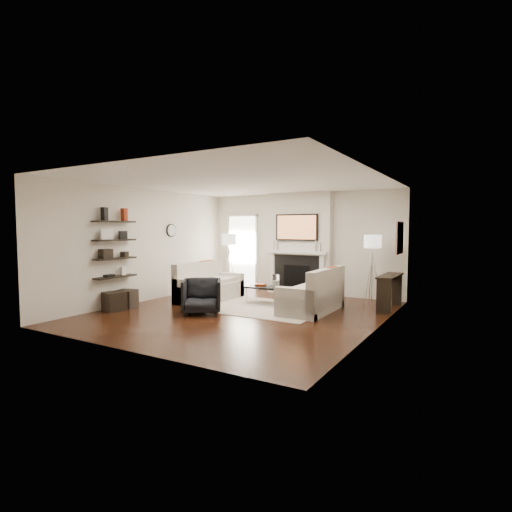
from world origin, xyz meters
The scene contains 71 objects.
room_envelope centered at (0.00, 0.00, 1.35)m, with size 6.00×6.00×6.00m.
chimney_breast centered at (0.00, 2.88, 1.35)m, with size 1.80×0.25×2.70m, color silver.
fireplace_surround centered at (0.00, 2.74, 0.52)m, with size 1.30×0.02×1.04m, color black.
firebox centered at (0.00, 2.73, 0.45)m, with size 0.75×0.02×0.65m, color black.
mantel_pilaster_l centered at (-0.72, 2.71, 0.55)m, with size 0.12×0.08×1.10m, color white.
mantel_pilaster_r centered at (0.72, 2.71, 0.55)m, with size 0.12×0.08×1.10m, color white.
mantel_shelf centered at (0.00, 2.69, 1.12)m, with size 1.70×0.18×0.07m, color white.
tv_body centered at (0.00, 2.71, 1.78)m, with size 1.20×0.06×0.70m, color black.
tv_screen centered at (0.00, 2.68, 1.78)m, with size 1.10×0.01×0.62m, color #BF723F.
candlestick_l_tall centered at (-0.55, 2.70, 1.30)m, with size 0.04×0.04×0.30m, color silver.
candlestick_l_short centered at (-0.68, 2.70, 1.27)m, with size 0.04×0.04×0.24m, color silver.
candlestick_r_tall centered at (0.55, 2.70, 1.30)m, with size 0.04×0.04×0.30m, color silver.
candlestick_r_short centered at (0.68, 2.70, 1.27)m, with size 0.04×0.04×0.24m, color silver.
hallway_panel centered at (-1.85, 2.98, 1.05)m, with size 0.90×0.02×2.10m, color white.
door_trim_l centered at (-2.33, 2.96, 1.05)m, with size 0.06×0.06×2.16m, color white.
door_trim_r centered at (-1.37, 2.96, 1.05)m, with size 0.06×0.06×2.16m, color white.
door_trim_top centered at (-1.85, 2.96, 2.13)m, with size 1.02×0.06×0.06m, color white.
rug centered at (0.16, 0.69, 0.01)m, with size 2.60×2.00×0.01m, color beige.
loveseat_left_base centered at (-1.45, 0.84, 0.21)m, with size 0.85×1.80×0.42m, color beige.
loveseat_left_back centered at (-1.78, 0.84, 0.53)m, with size 0.18×1.80×0.80m, color beige.
loveseat_left_arm_n centered at (-1.45, 0.03, 0.30)m, with size 0.85×0.18×0.60m, color beige.
loveseat_left_arm_s centered at (-1.45, 1.65, 0.30)m, with size 0.85×0.18×0.60m, color beige.
loveseat_left_cushion centered at (-1.40, 0.84, 0.47)m, with size 0.63×1.44×0.10m, color beige.
pillow_left_orange centered at (-1.78, 1.14, 0.73)m, with size 0.10×0.42×0.42m, color maroon.
pillow_left_charcoal centered at (-1.78, 0.54, 0.72)m, with size 0.10×0.40×0.40m, color black.
loveseat_right_base centered at (1.19, 0.89, 0.21)m, with size 0.85×1.80×0.42m, color beige.
loveseat_right_back centered at (1.53, 0.89, 0.53)m, with size 0.18×1.80×0.80m, color beige.
loveseat_right_arm_n centered at (1.19, 0.08, 0.30)m, with size 0.85×0.18×0.60m, color beige.
loveseat_right_arm_s centered at (1.19, 1.70, 0.30)m, with size 0.85×0.18×0.60m, color beige.
loveseat_right_cushion centered at (1.14, 0.89, 0.47)m, with size 0.63×1.44×0.10m, color beige.
pillow_right_orange centered at (1.53, 1.19, 0.73)m, with size 0.10×0.42×0.42m, color maroon.
pillow_right_charcoal centered at (1.53, 0.59, 0.72)m, with size 0.10×0.40×0.40m, color black.
coffee_table centered at (0.09, 1.09, 0.40)m, with size 1.10×0.55×0.04m, color black.
coffee_leg_nw centered at (-0.41, 0.87, 0.19)m, with size 0.02×0.02×0.38m, color silver.
coffee_leg_ne centered at (0.59, 0.87, 0.19)m, with size 0.02×0.02×0.38m, color silver.
coffee_leg_sw centered at (-0.41, 1.31, 0.19)m, with size 0.02×0.02×0.38m, color silver.
coffee_leg_se centered at (0.59, 1.31, 0.19)m, with size 0.02×0.02×0.38m, color silver.
hurricane_glass centered at (0.24, 1.09, 0.56)m, with size 0.17×0.17×0.31m, color white.
hurricane_candle centered at (0.24, 1.09, 0.50)m, with size 0.11×0.11×0.16m, color white.
copper_bowl centered at (-0.16, 1.09, 0.45)m, with size 0.27×0.27×0.05m, color #A13A1A.
armchair centered at (-0.68, -0.46, 0.39)m, with size 0.77×0.72×0.79m, color black.
lamp_left_post centered at (-1.85, 2.26, 0.60)m, with size 0.02×0.02×1.20m, color silver.
lamp_left_shade centered at (-1.85, 2.26, 1.45)m, with size 0.40×0.40×0.30m, color white.
lamp_left_leg_a centered at (-1.74, 2.26, 0.60)m, with size 0.02×0.02×1.25m, color silver.
lamp_left_leg_b centered at (-1.91, 2.36, 0.60)m, with size 0.02×0.02×1.25m, color silver.
lamp_left_leg_c centered at (-1.91, 2.17, 0.60)m, with size 0.02×0.02×1.25m, color silver.
lamp_right_post centered at (2.05, 2.48, 0.60)m, with size 0.02×0.02×1.20m, color silver.
lamp_right_shade centered at (2.05, 2.48, 1.45)m, with size 0.40×0.40×0.30m, color white.
lamp_right_leg_a centered at (2.16, 2.48, 0.60)m, with size 0.02×0.02×1.25m, color silver.
lamp_right_leg_b centered at (2.00, 2.58, 0.60)m, with size 0.02×0.02×1.25m, color silver.
lamp_right_leg_c centered at (1.99, 2.39, 0.60)m, with size 0.02×0.02×1.25m, color silver.
console_top centered at (2.57, 1.95, 0.73)m, with size 0.35×1.20×0.04m, color black.
console_leg_n centered at (2.57, 1.40, 0.35)m, with size 0.30×0.04×0.71m, color black.
console_leg_s centered at (2.57, 2.50, 0.35)m, with size 0.30×0.04×0.71m, color black.
wall_art centered at (2.73, 2.05, 1.55)m, with size 0.03×0.70×0.70m, color tan.
shelf_bottom centered at (-2.62, -1.00, 0.70)m, with size 0.25×1.00×0.04m, color black.
shelf_lower centered at (-2.62, -1.00, 1.10)m, with size 0.25×1.00×0.04m, color black.
shelf_upper centered at (-2.62, -1.00, 1.50)m, with size 0.25×1.00×0.04m, color black.
shelf_top centered at (-2.62, -1.00, 1.90)m, with size 0.25×1.00×0.04m, color black.
decor_magfile_a centered at (-2.62, -1.25, 2.06)m, with size 0.12×0.10×0.28m, color black.
decor_magfile_b centered at (-2.62, -0.72, 2.06)m, with size 0.12×0.10×0.28m, color maroon.
decor_frame_a centered at (-2.62, -1.20, 1.63)m, with size 0.04×0.30×0.22m, color white.
decor_frame_b centered at (-2.62, -0.77, 1.61)m, with size 0.04×0.22×0.18m, color black.
decor_wine_rack centered at (-2.62, -1.24, 1.22)m, with size 0.18×0.25×0.20m, color black.
decor_box_small centered at (-2.62, -0.74, 1.18)m, with size 0.15×0.12×0.12m, color black.
decor_books centered at (-2.62, -1.17, 0.74)m, with size 0.14×0.20×0.05m, color black.
decor_box_tall centered at (-2.62, -0.80, 0.81)m, with size 0.10×0.10×0.18m, color white.
clock_rim centered at (-2.73, 0.90, 1.70)m, with size 0.34×0.34×0.04m, color black.
clock_face centered at (-2.71, 0.90, 1.70)m, with size 0.29×0.29×0.01m, color white.
ottoman_near centered at (-2.47, -0.85, 0.20)m, with size 0.40×0.40×0.40m, color black.
ottoman_far centered at (-2.47, -1.18, 0.20)m, with size 0.40×0.40×0.40m, color black.
Camera 1 is at (4.41, -6.90, 1.76)m, focal length 28.00 mm.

